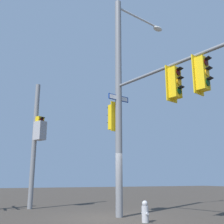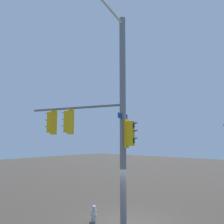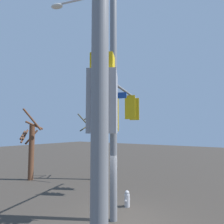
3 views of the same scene
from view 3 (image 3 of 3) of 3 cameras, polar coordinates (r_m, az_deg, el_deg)
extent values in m
plane|color=#3B342D|center=(8.81, 3.04, -28.47)|extent=(80.00, 80.00, 0.00)
cylinder|color=slate|center=(8.40, 0.40, 4.15)|extent=(0.29, 0.29, 9.69)
ellipsoid|color=silver|center=(11.17, -15.08, 26.51)|extent=(0.51, 0.68, 0.20)
cylinder|color=slate|center=(11.02, 4.70, 5.09)|extent=(5.14, 1.58, 0.12)
cube|color=yellow|center=(11.29, 5.19, 1.26)|extent=(0.40, 0.43, 1.10)
cube|color=yellow|center=(11.13, 5.02, 1.35)|extent=(0.21, 0.55, 1.30)
cylinder|color=#2F0403|center=(11.50, 5.34, 2.86)|extent=(0.10, 0.22, 0.22)
cube|color=black|center=(11.59, 5.41, 3.40)|extent=(0.22, 0.25, 0.06)
cylinder|color=#F2A814|center=(11.45, 5.36, 1.17)|extent=(0.10, 0.22, 0.22)
cube|color=black|center=(11.54, 5.43, 1.73)|extent=(0.22, 0.25, 0.06)
cylinder|color=black|center=(11.42, 5.37, -0.52)|extent=(0.10, 0.22, 0.22)
cube|color=black|center=(11.51, 5.44, 0.05)|extent=(0.22, 0.25, 0.06)
cylinder|color=slate|center=(11.38, 5.17, 4.39)|extent=(0.04, 0.04, 0.15)
cube|color=yellow|center=(12.35, 6.35, 0.73)|extent=(0.40, 0.44, 1.10)
cube|color=yellow|center=(12.18, 6.23, 0.81)|extent=(0.22, 0.54, 1.30)
cylinder|color=#2F0403|center=(12.55, 6.45, 2.20)|extent=(0.10, 0.22, 0.22)
cube|color=black|center=(12.64, 6.50, 2.70)|extent=(0.22, 0.25, 0.06)
cylinder|color=#F2A814|center=(12.51, 6.47, 0.66)|extent=(0.10, 0.22, 0.22)
cube|color=black|center=(12.60, 6.51, 1.17)|extent=(0.22, 0.25, 0.06)
cylinder|color=black|center=(12.48, 6.48, -0.89)|extent=(0.10, 0.22, 0.22)
cube|color=black|center=(12.57, 6.53, -0.37)|extent=(0.22, 0.25, 0.06)
cylinder|color=slate|center=(12.43, 6.32, 3.60)|extent=(0.04, 0.04, 0.15)
cube|color=yellow|center=(7.96, -0.41, -0.74)|extent=(0.40, 0.44, 1.10)
cube|color=yellow|center=(8.13, -0.08, -0.83)|extent=(0.22, 0.54, 1.30)
cylinder|color=#2F0403|center=(7.84, -0.74, 1.82)|extent=(0.10, 0.22, 0.22)
cube|color=black|center=(7.78, -0.90, 2.76)|extent=(0.22, 0.25, 0.06)
cylinder|color=#F2A814|center=(7.81, -0.75, -0.66)|extent=(0.10, 0.22, 0.22)
cube|color=black|center=(7.75, -0.90, 0.27)|extent=(0.22, 0.25, 0.06)
cylinder|color=black|center=(7.79, -0.75, -3.15)|extent=(0.10, 0.22, 0.22)
cube|color=black|center=(7.72, -0.91, -2.24)|extent=(0.22, 0.25, 0.06)
cube|color=navy|center=(8.40, 0.40, 4.53)|extent=(0.32, 1.07, 0.24)
cube|color=white|center=(8.42, 0.44, 4.51)|extent=(0.27, 0.97, 0.18)
cylinder|color=slate|center=(2.89, -3.49, -8.99)|extent=(0.25, 0.25, 6.61)
cube|color=#99999E|center=(3.32, -2.50, 2.64)|extent=(0.71, 0.67, 0.99)
cube|color=yellow|center=(3.30, -2.61, 6.48)|extent=(0.43, 0.46, 1.10)
cylinder|color=#2F0403|center=(3.54, -2.10, 11.36)|extent=(0.13, 0.21, 0.22)
cube|color=black|center=(3.64, -1.89, 12.84)|extent=(0.24, 0.26, 0.06)
cylinder|color=#F2A814|center=(3.46, -2.12, 5.94)|extent=(0.13, 0.21, 0.22)
cube|color=black|center=(3.55, -1.90, 7.62)|extent=(0.24, 0.26, 0.06)
cylinder|color=black|center=(3.41, -2.14, 0.32)|extent=(0.13, 0.21, 0.22)
cube|color=black|center=(3.49, -1.92, 2.17)|extent=(0.24, 0.26, 0.06)
cylinder|color=#B2B2B7|center=(10.27, 4.23, -23.36)|extent=(0.24, 0.24, 0.55)
sphere|color=#B2B2B7|center=(10.16, 4.21, -21.46)|extent=(0.20, 0.20, 0.20)
cylinder|color=#B2B2B7|center=(10.38, 4.65, -23.00)|extent=(0.10, 0.09, 0.09)
cylinder|color=#B2B2B7|center=(10.15, 3.79, -23.43)|extent=(0.10, 0.09, 0.09)
cylinder|color=#473E26|center=(15.04, -5.15, -8.74)|extent=(0.25, 0.25, 5.06)
cylinder|color=#473E26|center=(14.41, -7.18, -3.11)|extent=(0.11, 1.67, 1.43)
cylinder|color=#473E26|center=(15.59, -2.95, -1.85)|extent=(0.30, 1.65, 1.31)
cylinder|color=#473E26|center=(15.57, -6.70, -3.78)|extent=(1.43, 0.40, 0.88)
cylinder|color=#473E26|center=(15.87, -4.81, -0.26)|extent=(1.02, 1.43, 1.12)
cylinder|color=brown|center=(15.97, -21.50, -10.21)|extent=(0.38, 0.38, 3.94)
cylinder|color=brown|center=(16.02, -23.56, -5.90)|extent=(1.01, 1.02, 0.64)
cylinder|color=brown|center=(15.32, -21.31, -1.93)|extent=(1.12, 0.88, 1.55)
cylinder|color=brown|center=(16.10, -23.14, -6.18)|extent=(1.02, 0.76, 0.96)
cylinder|color=brown|center=(16.30, -21.49, -6.51)|extent=(0.85, 0.56, 1.09)
cylinder|color=brown|center=(15.34, -20.80, -3.48)|extent=(1.18, 0.57, 0.63)
camera|label=1|loc=(17.35, 35.20, -10.88)|focal=43.73mm
camera|label=2|loc=(13.07, -54.31, -1.59)|focal=37.30mm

